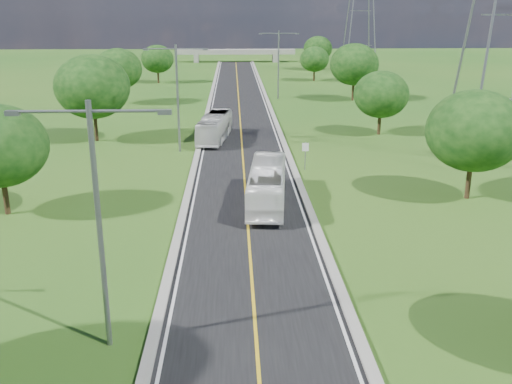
# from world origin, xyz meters

# --- Properties ---
(ground) EXTENTS (260.00, 260.00, 0.00)m
(ground) POSITION_xyz_m (0.00, 60.00, 0.00)
(ground) COLOR #225718
(ground) RESTS_ON ground
(road) EXTENTS (8.00, 150.00, 0.06)m
(road) POSITION_xyz_m (0.00, 66.00, 0.03)
(road) COLOR black
(road) RESTS_ON ground
(curb_left) EXTENTS (0.50, 150.00, 0.22)m
(curb_left) POSITION_xyz_m (-4.25, 66.00, 0.11)
(curb_left) COLOR gray
(curb_left) RESTS_ON ground
(curb_right) EXTENTS (0.50, 150.00, 0.22)m
(curb_right) POSITION_xyz_m (4.25, 66.00, 0.11)
(curb_right) COLOR gray
(curb_right) RESTS_ON ground
(speed_limit_sign) EXTENTS (0.55, 0.09, 2.40)m
(speed_limit_sign) POSITION_xyz_m (5.20, 37.98, 1.60)
(speed_limit_sign) COLOR slate
(speed_limit_sign) RESTS_ON ground
(overpass) EXTENTS (30.00, 3.00, 3.20)m
(overpass) POSITION_xyz_m (0.00, 140.00, 2.41)
(overpass) COLOR gray
(overpass) RESTS_ON ground
(streetlight_near_left) EXTENTS (5.90, 0.25, 10.00)m
(streetlight_near_left) POSITION_xyz_m (-6.00, 12.00, 5.94)
(streetlight_near_left) COLOR slate
(streetlight_near_left) RESTS_ON ground
(streetlight_mid_left) EXTENTS (5.90, 0.25, 10.00)m
(streetlight_mid_left) POSITION_xyz_m (-6.00, 45.00, 5.94)
(streetlight_mid_left) COLOR slate
(streetlight_mid_left) RESTS_ON ground
(streetlight_far_right) EXTENTS (5.90, 0.25, 10.00)m
(streetlight_far_right) POSITION_xyz_m (6.00, 78.00, 5.94)
(streetlight_far_right) COLOR slate
(streetlight_far_right) RESTS_ON ground
(power_tower_far) EXTENTS (9.00, 6.40, 28.00)m
(power_tower_far) POSITION_xyz_m (26.00, 115.00, 14.01)
(power_tower_far) COLOR slate
(power_tower_far) RESTS_ON ground
(tree_lc) EXTENTS (7.56, 7.56, 8.79)m
(tree_lc) POSITION_xyz_m (-15.00, 50.00, 5.58)
(tree_lc) COLOR black
(tree_lc) RESTS_ON ground
(tree_ld) EXTENTS (6.72, 6.72, 7.82)m
(tree_ld) POSITION_xyz_m (-17.00, 74.00, 4.95)
(tree_ld) COLOR black
(tree_ld) RESTS_ON ground
(tree_le) EXTENTS (5.88, 5.88, 6.84)m
(tree_le) POSITION_xyz_m (-14.50, 98.00, 4.33)
(tree_le) COLOR black
(tree_le) RESTS_ON ground
(tree_rb) EXTENTS (6.72, 6.72, 7.82)m
(tree_rb) POSITION_xyz_m (16.00, 30.00, 4.95)
(tree_rb) COLOR black
(tree_rb) RESTS_ON ground
(tree_rc) EXTENTS (5.88, 5.88, 6.84)m
(tree_rc) POSITION_xyz_m (15.00, 52.00, 4.33)
(tree_rc) COLOR black
(tree_rc) RESTS_ON ground
(tree_rd) EXTENTS (7.14, 7.14, 8.30)m
(tree_rd) POSITION_xyz_m (17.00, 76.00, 5.27)
(tree_rd) COLOR black
(tree_rd) RESTS_ON ground
(tree_re) EXTENTS (5.46, 5.46, 6.35)m
(tree_re) POSITION_xyz_m (14.50, 100.00, 4.02)
(tree_re) COLOR black
(tree_re) RESTS_ON ground
(tree_rf) EXTENTS (6.30, 6.30, 7.33)m
(tree_rf) POSITION_xyz_m (18.00, 120.00, 4.64)
(tree_rf) COLOR black
(tree_rf) RESTS_ON ground
(bus_outbound) EXTENTS (3.34, 10.31, 2.82)m
(bus_outbound) POSITION_xyz_m (1.46, 29.14, 1.47)
(bus_outbound) COLOR white
(bus_outbound) RESTS_ON road
(bus_inbound) EXTENTS (3.62, 9.93, 2.70)m
(bus_inbound) POSITION_xyz_m (-2.75, 49.67, 1.41)
(bus_inbound) COLOR silver
(bus_inbound) RESTS_ON road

